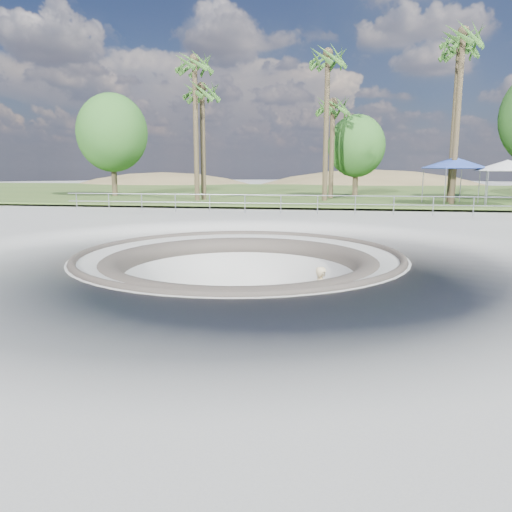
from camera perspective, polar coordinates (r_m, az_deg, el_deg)
name	(u,v)px	position (r m, az deg, el deg)	size (l,w,h in m)	color
ground	(240,254)	(15.73, -1.90, 0.19)	(180.00, 180.00, 0.00)	#A7A7A1
skate_bowl	(240,310)	(16.15, -1.86, -6.22)	(14.00, 14.00, 4.10)	#A7A7A1
grass_strip	(305,192)	(49.36, 5.64, 7.30)	(180.00, 36.00, 0.12)	#395923
distant_hills	(340,234)	(73.04, 9.60, 2.46)	(103.20, 45.00, 28.60)	brown
safety_railing	(281,204)	(27.44, 2.86, 5.96)	(25.00, 0.06, 1.03)	gray
skateboard	(321,326)	(14.79, 7.40, -7.89)	(0.78, 0.22, 0.08)	olive
skater	(321,296)	(14.54, 7.48, -4.57)	(0.63, 0.42, 1.74)	#CFB886
canopy_white	(507,165)	(35.52, 26.80, 9.22)	(5.60, 5.60, 2.84)	gray
canopy_blue	(455,163)	(35.72, 21.77, 9.86)	(5.67, 5.67, 3.03)	gray
palm_a	(195,68)	(37.09, -7.03, 20.54)	(2.60, 2.60, 10.64)	brown
palm_b	(202,94)	(37.50, -6.19, 17.92)	(2.60, 2.60, 8.87)	brown
palm_c	(328,63)	(37.08, 8.21, 21.02)	(2.60, 2.60, 10.98)	brown
palm_d	(333,108)	(39.72, 8.78, 16.35)	(2.60, 2.60, 8.08)	brown
palm_e	(463,43)	(36.04, 22.54, 21.55)	(2.60, 2.60, 11.56)	brown
palm_f	(459,53)	(37.83, 22.20, 20.71)	(2.60, 2.60, 11.36)	brown
bushy_tree_left	(112,133)	(43.76, -16.13, 13.35)	(5.83, 5.30, 8.41)	brown
bushy_tree_mid	(356,146)	(42.43, 11.41, 12.20)	(4.64, 4.22, 6.69)	brown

